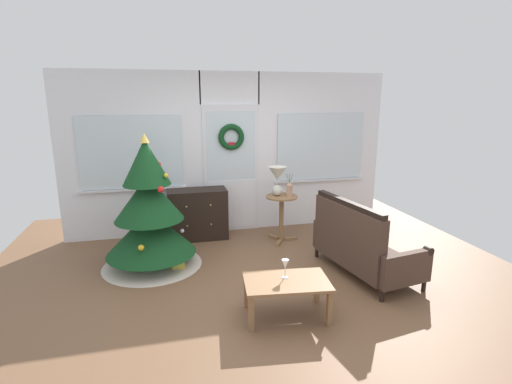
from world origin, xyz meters
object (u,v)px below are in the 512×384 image
(wine_glass, at_px, (285,265))
(flower_vase, at_px, (289,189))
(dresser_cabinet, at_px, (198,214))
(gift_box, at_px, (178,264))
(settee_sofa, at_px, (360,245))
(table_lamp, at_px, (277,177))
(christmas_tree, at_px, (150,217))
(coffee_table, at_px, (286,286))
(side_table, at_px, (281,209))

(wine_glass, bearing_deg, flower_vase, 70.58)
(dresser_cabinet, distance_m, gift_box, 1.21)
(settee_sofa, relative_size, flower_vase, 4.39)
(table_lamp, xyz_separation_m, wine_glass, (-0.51, -2.01, -0.47))
(christmas_tree, xyz_separation_m, settee_sofa, (2.51, -0.88, -0.29))
(table_lamp, bearing_deg, coffee_table, -104.00)
(wine_glass, bearing_deg, table_lamp, 75.67)
(side_table, distance_m, flower_vase, 0.35)
(side_table, distance_m, wine_glass, 2.06)
(coffee_table, xyz_separation_m, wine_glass, (0.00, 0.06, 0.20))
(dresser_cabinet, xyz_separation_m, flower_vase, (1.33, -0.49, 0.44))
(christmas_tree, xyz_separation_m, side_table, (1.91, 0.46, -0.16))
(dresser_cabinet, relative_size, wine_glass, 4.62)
(side_table, distance_m, table_lamp, 0.50)
(settee_sofa, bearing_deg, christmas_tree, 160.78)
(settee_sofa, bearing_deg, wine_glass, -151.31)
(table_lamp, height_order, gift_box, table_lamp)
(coffee_table, bearing_deg, dresser_cabinet, 104.75)
(christmas_tree, xyz_separation_m, dresser_cabinet, (0.69, 0.89, -0.27))
(coffee_table, height_order, wine_glass, wine_glass)
(christmas_tree, distance_m, wine_glass, 2.03)
(christmas_tree, xyz_separation_m, flower_vase, (2.01, 0.40, 0.17))
(christmas_tree, height_order, settee_sofa, christmas_tree)
(gift_box, bearing_deg, coffee_table, -53.35)
(side_table, height_order, wine_glass, side_table)
(side_table, distance_m, gift_box, 1.78)
(dresser_cabinet, height_order, gift_box, dresser_cabinet)
(christmas_tree, relative_size, side_table, 2.43)
(dresser_cabinet, xyz_separation_m, coffee_table, (0.65, -2.47, -0.06))
(flower_vase, relative_size, coffee_table, 0.39)
(dresser_cabinet, height_order, settee_sofa, settee_sofa)
(settee_sofa, xyz_separation_m, gift_box, (-2.19, 0.65, -0.30))
(dresser_cabinet, height_order, coffee_table, dresser_cabinet)
(christmas_tree, relative_size, wine_glass, 8.89)
(table_lamp, distance_m, wine_glass, 2.13)
(settee_sofa, height_order, table_lamp, table_lamp)
(coffee_table, bearing_deg, wine_glass, 87.07)
(dresser_cabinet, bearing_deg, flower_vase, -20.28)
(christmas_tree, height_order, side_table, christmas_tree)
(christmas_tree, distance_m, flower_vase, 2.06)
(settee_sofa, distance_m, coffee_table, 1.37)
(dresser_cabinet, relative_size, coffee_table, 1.01)
(side_table, height_order, flower_vase, flower_vase)
(christmas_tree, height_order, dresser_cabinet, christmas_tree)
(coffee_table, height_order, gift_box, coffee_table)
(christmas_tree, distance_m, gift_box, 0.70)
(christmas_tree, relative_size, table_lamp, 3.94)
(table_lamp, bearing_deg, christmas_tree, -165.02)
(christmas_tree, height_order, table_lamp, christmas_tree)
(settee_sofa, relative_size, table_lamp, 3.49)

